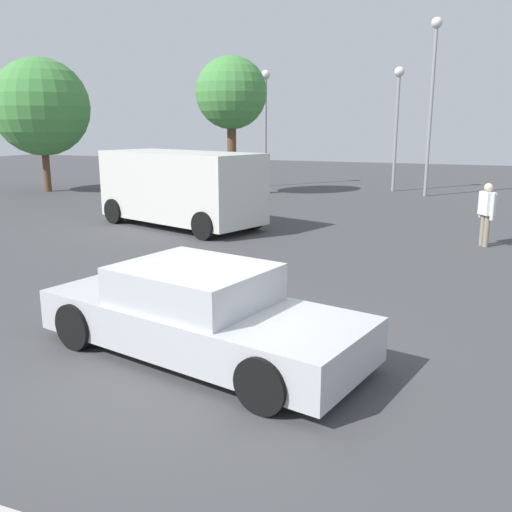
{
  "coord_description": "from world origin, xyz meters",
  "views": [
    {
      "loc": [
        2.94,
        -5.93,
        2.97
      ],
      "look_at": [
        -0.21,
        2.23,
        0.9
      ],
      "focal_mm": 38.94,
      "sensor_mm": 36.0,
      "label": 1
    }
  ],
  "objects": [
    {
      "name": "ground_plane",
      "position": [
        0.0,
        0.0,
        0.0
      ],
      "size": [
        80.0,
        80.0,
        0.0
      ],
      "primitive_type": "plane",
      "color": "#424244"
    },
    {
      "name": "sedan_foreground",
      "position": [
        -0.24,
        0.24,
        0.56
      ],
      "size": [
        4.73,
        2.7,
        1.2
      ],
      "rotation": [
        0.0,
        0.0,
        -0.24
      ],
      "color": "#B7BABF",
      "rests_on": "ground_plane"
    },
    {
      "name": "van_white",
      "position": [
        -5.09,
        8.63,
        1.19
      ],
      "size": [
        5.54,
        3.65,
        2.21
      ],
      "rotation": [
        0.0,
        0.0,
        2.8
      ],
      "color": "silver",
      "rests_on": "ground_plane"
    },
    {
      "name": "pedestrian",
      "position": [
        3.37,
        8.86,
        0.94
      ],
      "size": [
        0.41,
        0.5,
        1.58
      ],
      "rotation": [
        0.0,
        0.0,
        0.54
      ],
      "color": "gray",
      "rests_on": "ground_plane"
    },
    {
      "name": "light_post_near",
      "position": [
        -6.63,
        20.1,
        3.83
      ],
      "size": [
        0.44,
        0.44,
        5.53
      ],
      "color": "gray",
      "rests_on": "ground_plane"
    },
    {
      "name": "light_post_mid",
      "position": [
        1.15,
        18.83,
        4.79
      ],
      "size": [
        0.44,
        0.44,
        7.18
      ],
      "color": "gray",
      "rests_on": "ground_plane"
    },
    {
      "name": "light_post_far",
      "position": [
        -0.39,
        20.17,
        3.79
      ],
      "size": [
        0.44,
        0.44,
        5.47
      ],
      "color": "gray",
      "rests_on": "ground_plane"
    },
    {
      "name": "tree_back_left",
      "position": [
        -15.14,
        14.38,
        3.74
      ],
      "size": [
        4.26,
        4.26,
        5.88
      ],
      "color": "brown",
      "rests_on": "ground_plane"
    },
    {
      "name": "tree_back_center",
      "position": [
        -6.67,
        16.08,
        4.23
      ],
      "size": [
        2.98,
        2.98,
        5.77
      ],
      "color": "brown",
      "rests_on": "ground_plane"
    }
  ]
}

